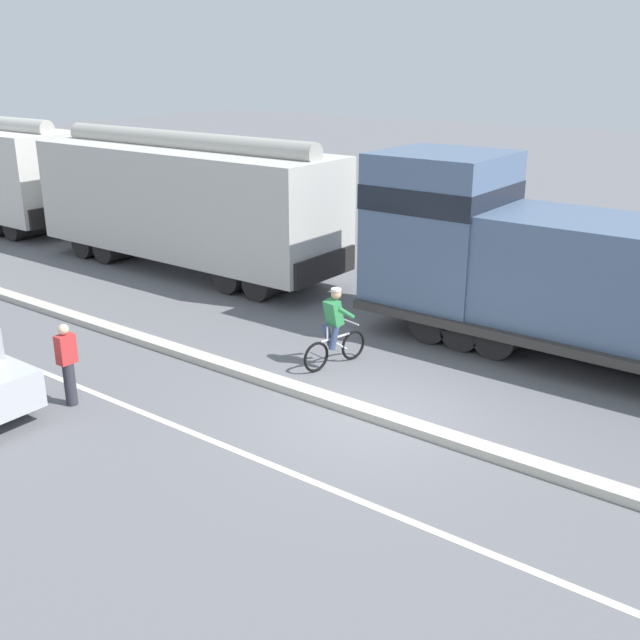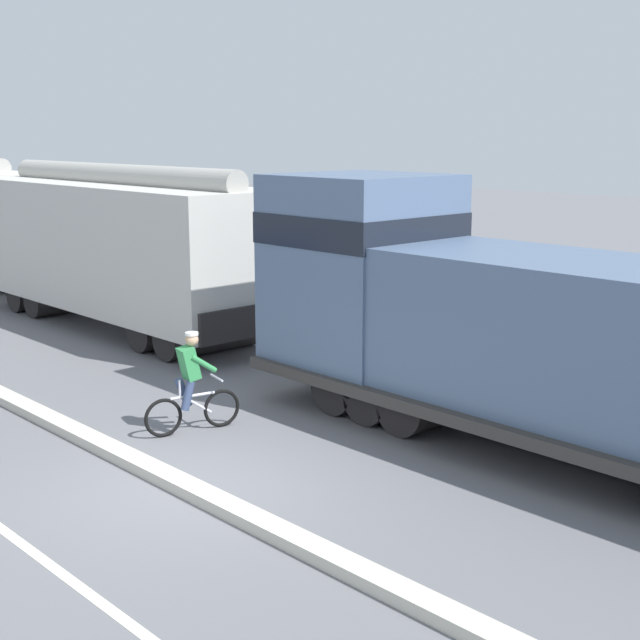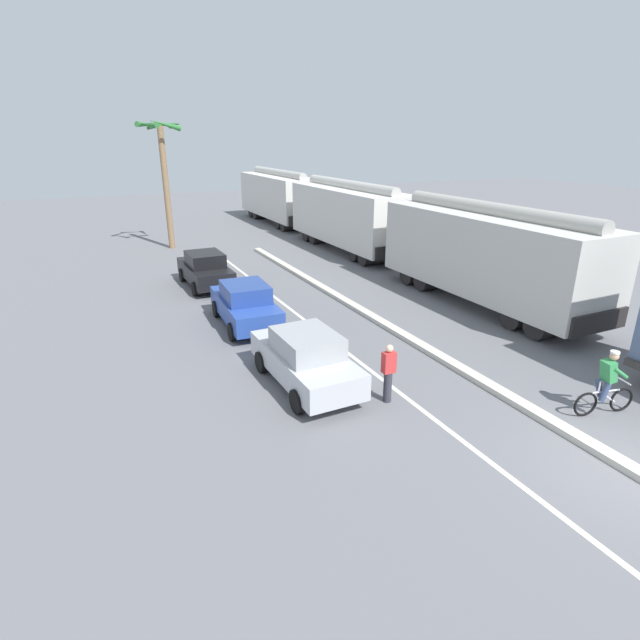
# 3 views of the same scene
# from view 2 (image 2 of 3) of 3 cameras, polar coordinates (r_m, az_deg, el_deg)

# --- Properties ---
(ground_plane) EXTENTS (120.00, 120.00, 0.00)m
(ground_plane) POSITION_cam_2_polar(r_m,az_deg,el_deg) (12.94, -8.87, -10.67)
(ground_plane) COLOR slate
(median_curb) EXTENTS (0.36, 36.00, 0.16)m
(median_curb) POSITION_cam_2_polar(r_m,az_deg,el_deg) (17.94, -19.81, -4.53)
(median_curb) COLOR beige
(median_curb) RESTS_ON ground
(locomotive) EXTENTS (3.10, 11.61, 4.20)m
(locomotive) POSITION_cam_2_polar(r_m,az_deg,el_deg) (14.40, 12.83, -1.00)
(locomotive) COLOR slate
(locomotive) RESTS_ON ground
(hopper_car_lead) EXTENTS (2.90, 10.60, 4.18)m
(hopper_car_lead) POSITION_cam_2_polar(r_m,az_deg,el_deg) (23.31, -12.72, 4.55)
(hopper_car_lead) COLOR beige
(hopper_car_lead) RESTS_ON ground
(cyclist) EXTENTS (1.68, 0.56, 1.71)m
(cyclist) POSITION_cam_2_polar(r_m,az_deg,el_deg) (15.02, -8.25, -4.15)
(cyclist) COLOR black
(cyclist) RESTS_ON ground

